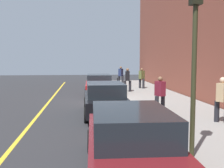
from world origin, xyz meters
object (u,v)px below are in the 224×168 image
object	(u,v)px
pedestrian_tan_coat	(222,98)
pedestrian_olive_coat	(142,78)
pedestrian_burgundy_coat	(160,94)
pedestrian_navy_coat	(121,75)
rolling_suitcase	(118,81)
traffic_light_pole	(195,36)
parked_car_red	(99,85)
pedestrian_black_coat	(127,79)
parked_car_black	(105,99)
parked_car_maroon	(130,142)

from	to	relation	value
pedestrian_tan_coat	pedestrian_olive_coat	size ratio (longest dim) A/B	1.04
pedestrian_burgundy_coat	pedestrian_olive_coat	world-z (taller)	pedestrian_olive_coat
pedestrian_navy_coat	rolling_suitcase	bearing A→B (deg)	17.92
traffic_light_pole	rolling_suitcase	world-z (taller)	traffic_light_pole
traffic_light_pole	parked_car_red	bearing A→B (deg)	7.30
parked_car_red	pedestrian_black_coat	xyz separation A→B (m)	(1.15, -2.20, 0.32)
parked_car_black	pedestrian_olive_coat	bearing A→B (deg)	-20.95
parked_car_black	rolling_suitcase	world-z (taller)	parked_car_black
parked_car_black	pedestrian_tan_coat	xyz separation A→B (m)	(-2.48, -4.27, 0.32)
parked_car_black	parked_car_maroon	bearing A→B (deg)	-179.60
parked_car_black	parked_car_red	xyz separation A→B (m)	(6.68, -0.08, -0.00)
traffic_light_pole	pedestrian_tan_coat	bearing A→B (deg)	-36.73
pedestrian_tan_coat	pedestrian_olive_coat	bearing A→B (deg)	2.13
parked_car_maroon	traffic_light_pole	distance (m)	2.94
parked_car_maroon	pedestrian_tan_coat	distance (m)	5.86
pedestrian_black_coat	rolling_suitcase	world-z (taller)	pedestrian_black_coat
pedestrian_black_coat	parked_car_black	bearing A→B (deg)	163.76
pedestrian_navy_coat	pedestrian_tan_coat	bearing A→B (deg)	-173.84
pedestrian_burgundy_coat	traffic_light_pole	xyz separation A→B (m)	(-5.55, 0.75, 2.09)
pedestrian_black_coat	rolling_suitcase	distance (m)	6.30
parked_car_maroon	pedestrian_olive_coat	size ratio (longest dim) A/B	2.86
parked_car_maroon	traffic_light_pole	bearing A→B (deg)	-70.42
parked_car_black	pedestrian_olive_coat	xyz separation A→B (m)	(9.96, -3.81, 0.28)
pedestrian_black_coat	pedestrian_burgundy_coat	world-z (taller)	pedestrian_black_coat
pedestrian_olive_coat	pedestrian_navy_coat	bearing A→B (deg)	19.46
parked_car_red	traffic_light_pole	distance (m)	12.93
traffic_light_pole	pedestrian_black_coat	bearing A→B (deg)	-2.43
parked_car_maroon	parked_car_black	xyz separation A→B (m)	(6.52, 0.05, -0.00)
pedestrian_navy_coat	pedestrian_black_coat	bearing A→B (deg)	177.34
parked_car_maroon	parked_car_black	distance (m)	6.52
pedestrian_navy_coat	parked_car_red	bearing A→B (deg)	160.27
parked_car_black	pedestrian_black_coat	world-z (taller)	pedestrian_black_coat
parked_car_black	pedestrian_burgundy_coat	xyz separation A→B (m)	(-0.39, -2.45, 0.27)
pedestrian_black_coat	pedestrian_tan_coat	size ratio (longest dim) A/B	1.00
pedestrian_olive_coat	rolling_suitcase	world-z (taller)	pedestrian_olive_coat
parked_car_maroon	pedestrian_black_coat	xyz separation A→B (m)	(14.34, -2.23, 0.32)
pedestrian_olive_coat	parked_car_black	bearing A→B (deg)	159.05
parked_car_black	pedestrian_olive_coat	distance (m)	10.66
pedestrian_olive_coat	parked_car_red	bearing A→B (deg)	131.32
parked_car_maroon	parked_car_red	xyz separation A→B (m)	(13.20, -0.04, -0.00)
traffic_light_pole	rolling_suitcase	distance (m)	20.21
parked_car_red	pedestrian_burgundy_coat	size ratio (longest dim) A/B	2.56
pedestrian_navy_coat	pedestrian_olive_coat	distance (m)	3.81
pedestrian_olive_coat	traffic_light_pole	world-z (taller)	traffic_light_pole
rolling_suitcase	parked_car_red	bearing A→B (deg)	162.84
pedestrian_black_coat	pedestrian_olive_coat	distance (m)	2.63
pedestrian_tan_coat	pedestrian_black_coat	bearing A→B (deg)	10.97
pedestrian_burgundy_coat	rolling_suitcase	xyz separation A→B (m)	(14.47, 0.08, -0.59)
pedestrian_tan_coat	traffic_light_pole	bearing A→B (deg)	143.27
pedestrian_navy_coat	pedestrian_black_coat	world-z (taller)	pedestrian_black_coat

